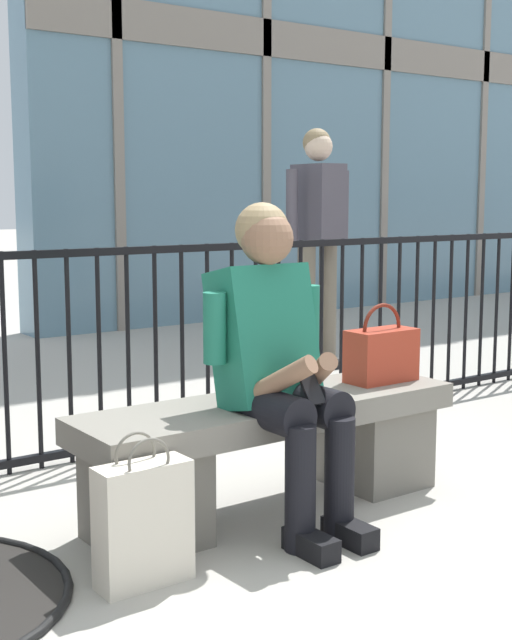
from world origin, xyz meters
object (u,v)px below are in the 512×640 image
Objects in this scene: stone_bench at (271,443)px; bystander_at_railing at (318,229)px; seated_person_with_phone at (278,355)px; handbag_on_bench at (381,354)px; shopping_bag at (143,522)px.

stone_bench is 0.94× the size of bystander_at_railing.
seated_person_with_phone is 3.60× the size of handbag_on_bench.
stone_bench is 0.65m from handbag_on_bench.
shopping_bag is 0.29× the size of bystander_at_railing.
seated_person_with_phone reaches higher than handbag_on_bench.
shopping_bag is at bearing -167.60° from handbag_on_bench.
seated_person_with_phone is 0.71× the size of bystander_at_railing.
seated_person_with_phone is at bearing -132.55° from bystander_at_railing.
handbag_on_bench is at bearing 12.40° from shopping_bag.
handbag_on_bench is at bearing -0.99° from stone_bench.
stone_bench is at bearing 179.01° from handbag_on_bench.
shopping_bag reaches higher than stone_bench.
handbag_on_bench reaches higher than stone_bench.
handbag_on_bench is 2.62m from bystander_at_railing.
seated_person_with_phone reaches higher than stone_bench.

